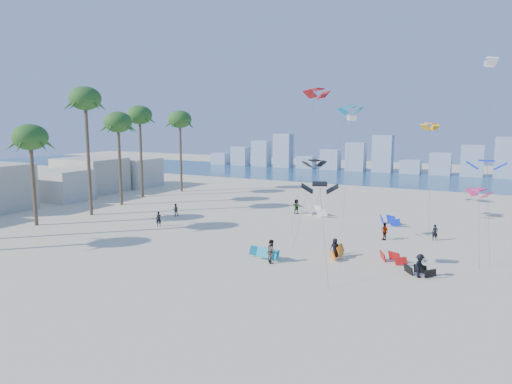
% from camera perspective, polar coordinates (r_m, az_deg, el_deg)
% --- Properties ---
extents(ground, '(220.00, 220.00, 0.00)m').
position_cam_1_polar(ground, '(35.98, -16.43, -10.25)').
color(ground, beige).
rests_on(ground, ground).
extents(ocean, '(220.00, 220.00, 0.00)m').
position_cam_1_polar(ocean, '(99.92, 13.35, 1.91)').
color(ocean, navy).
rests_on(ocean, ground).
extents(kitesurfer_near, '(0.71, 0.65, 1.64)m').
position_cam_1_polar(kitesurfer_near, '(51.99, -11.97, -3.29)').
color(kitesurfer_near, black).
rests_on(kitesurfer_near, ground).
extents(kitesurfer_mid, '(1.14, 1.19, 1.92)m').
position_cam_1_polar(kitesurfer_mid, '(38.00, 1.93, -7.34)').
color(kitesurfer_mid, gray).
rests_on(kitesurfer_mid, ground).
extents(kitesurfers_far, '(30.88, 19.08, 1.85)m').
position_cam_1_polar(kitesurfers_far, '(47.45, 8.44, -4.28)').
color(kitesurfers_far, black).
rests_on(kitesurfers_far, ground).
extents(grounded_kites, '(17.59, 21.58, 1.09)m').
position_cam_1_polar(grounded_kites, '(46.42, 10.80, -5.14)').
color(grounded_kites, '#0D87A7').
rests_on(grounded_kites, ground).
extents(flying_kites, '(27.66, 31.77, 18.62)m').
position_cam_1_polar(flying_kites, '(49.51, 17.26, 8.81)').
color(flying_kites, black).
rests_on(flying_kites, ground).
extents(palm_row, '(7.81, 44.80, 15.74)m').
position_cam_1_polar(palm_row, '(60.71, -21.06, 8.50)').
color(palm_row, brown).
rests_on(palm_row, ground).
extents(beachfront_buildings, '(11.50, 43.00, 6.00)m').
position_cam_1_polar(beachfront_buildings, '(73.69, -24.35, 1.10)').
color(beachfront_buildings, beige).
rests_on(beachfront_buildings, ground).
extents(distant_skyline, '(85.00, 3.00, 8.40)m').
position_cam_1_polar(distant_skyline, '(109.58, 14.09, 4.09)').
color(distant_skyline, '#9EADBF').
rests_on(distant_skyline, ground).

